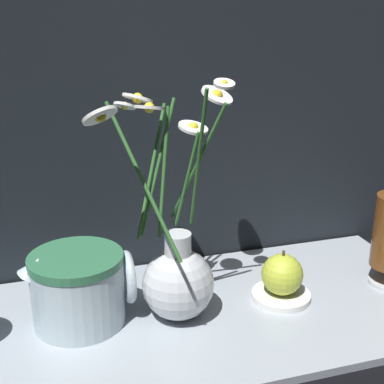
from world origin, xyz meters
TOP-DOWN VIEW (x-y plane):
  - ground_plane at (0.00, 0.00)m, footprint 6.00×6.00m
  - shelf at (0.00, 0.00)m, footprint 0.78×0.35m
  - vase_with_flowers at (-0.03, 0.00)m, footprint 0.24×0.18m
  - ceramic_pitcher at (-0.17, 0.03)m, footprint 0.16×0.13m
  - saucer_plate at (0.14, 0.00)m, footprint 0.09×0.09m
  - orange_fruit at (0.14, 0.00)m, footprint 0.06×0.06m

SIDE VIEW (x-z plane):
  - ground_plane at x=0.00m, z-range 0.00..0.00m
  - shelf at x=0.00m, z-range 0.00..0.01m
  - saucer_plate at x=0.14m, z-range 0.01..0.02m
  - orange_fruit at x=0.14m, z-range 0.02..0.09m
  - ceramic_pitcher at x=-0.17m, z-range 0.01..0.13m
  - vase_with_flowers at x=-0.03m, z-range -0.09..0.26m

